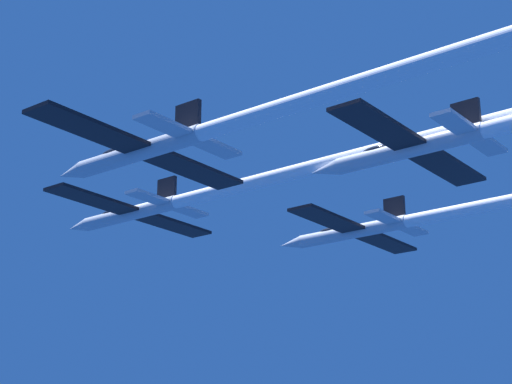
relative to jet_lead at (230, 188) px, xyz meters
name	(u,v)px	position (x,y,z in m)	size (l,w,h in m)	color
jet_lead	(230,188)	(0.00, 0.00, 0.00)	(15.86, 40.77, 2.63)	#B2BAC6
jet_left_wing	(291,105)	(-11.46, -13.47, -1.34)	(15.86, 42.91, 2.63)	#B2BAC6
jet_right_wing	(499,203)	(12.23, -14.67, -0.91)	(15.86, 45.77, 2.63)	#B2BAC6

